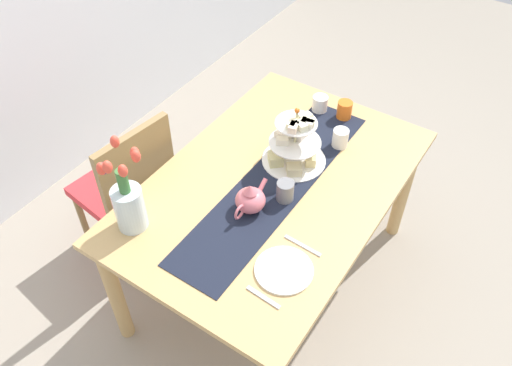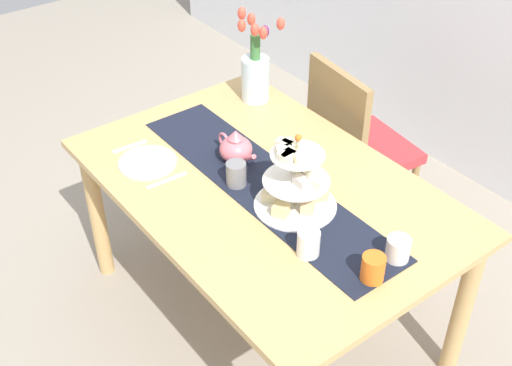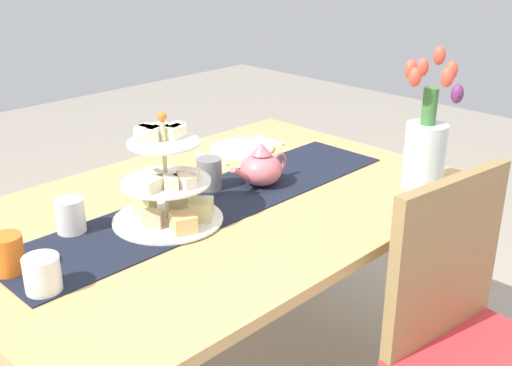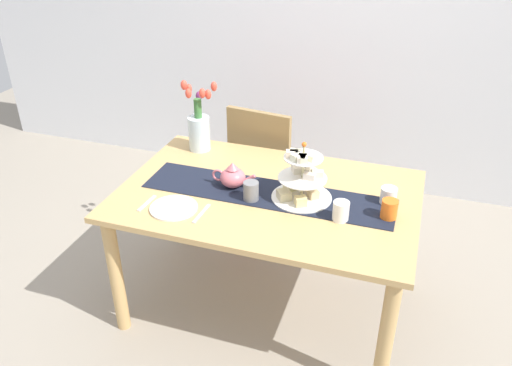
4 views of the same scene
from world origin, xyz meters
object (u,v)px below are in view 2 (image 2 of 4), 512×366
cream_jug (398,249)px  teapot (236,148)px  mug_grey (236,174)px  knife_left (167,180)px  tiered_cake_stand (296,183)px  mug_white_text (308,243)px  dinner_plate_left (148,162)px  chair_left (354,142)px  fork_left (130,146)px  tulip_vase (256,71)px  dining_table (265,204)px  mug_orange (373,268)px

cream_jug → teapot: bearing=-173.5°
mug_grey → knife_left: bearing=-132.8°
tiered_cake_stand → mug_white_text: bearing=-30.8°
dinner_plate_left → mug_white_text: (0.78, 0.16, 0.04)m
dinner_plate_left → mug_white_text: mug_white_text is taller
chair_left → fork_left: chair_left is taller
dinner_plate_left → mug_grey: (0.33, 0.20, 0.05)m
tulip_vase → mug_white_text: tulip_vase is taller
teapot → mug_white_text: (0.58, -0.13, -0.01)m
chair_left → cream_jug: size_ratio=10.71×
mug_white_text → fork_left: bearing=-170.1°
tiered_cake_stand → teapot: bearing=-179.2°
dining_table → mug_white_text: 0.44m
tulip_vase → dining_table: bearing=-34.0°
fork_left → mug_grey: mug_grey is taller
cream_jug → mug_grey: bearing=-164.3°
cream_jug → knife_left: cream_jug is taller
fork_left → mug_grey: bearing=22.5°
chair_left → dining_table: bearing=-72.0°
teapot → mug_grey: 0.16m
mug_grey → tiered_cake_stand: bearing=23.4°
chair_left → fork_left: (-0.30, -1.01, 0.23)m
cream_jug → fork_left: bearing=-161.3°
mug_grey → mug_orange: (0.66, 0.05, -0.00)m
dining_table → fork_left: fork_left is taller
tiered_cake_stand → tulip_vase: 0.78m
mug_grey → mug_white_text: (0.45, -0.04, -0.00)m
mug_grey → dining_table: bearing=57.7°
mug_grey → mug_orange: mug_grey is taller
tiered_cake_stand → cream_jug: size_ratio=3.58×
dining_table → chair_left: (-0.23, 0.72, -0.13)m
tulip_vase → mug_orange: 1.21m
teapot → tiered_cake_stand: bearing=0.8°
tulip_vase → mug_white_text: 1.05m
dining_table → tulip_vase: bearing=146.0°
dinner_plate_left → mug_grey: bearing=30.9°
dining_table → tiered_cake_stand: size_ratio=4.92×
teapot → mug_grey: bearing=-35.4°
dinner_plate_left → fork_left: (-0.15, 0.00, -0.00)m
chair_left → mug_white_text: 1.09m
tulip_vase → fork_left: size_ratio=2.81×
dining_table → knife_left: size_ratio=8.80×
teapot → knife_left: teapot is taller
cream_jug → mug_white_text: (-0.19, -0.22, 0.01)m
tiered_cake_stand → dinner_plate_left: bearing=-152.0°
tiered_cake_stand → tulip_vase: size_ratio=0.72×
dining_table → mug_grey: (-0.06, -0.09, 0.15)m
dining_table → knife_left: (-0.24, -0.29, 0.10)m
chair_left → cream_jug: bearing=-37.7°
dining_table → dinner_plate_left: size_ratio=6.51×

